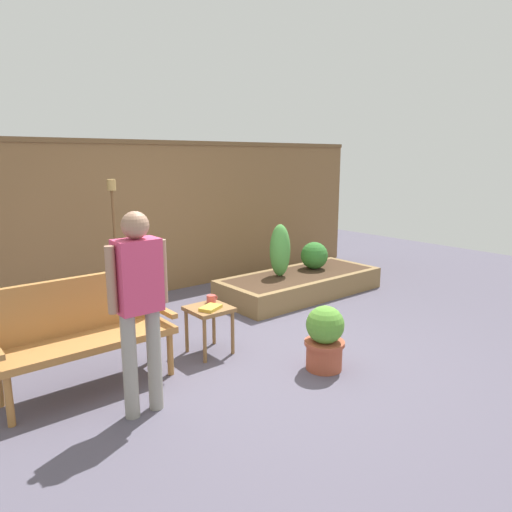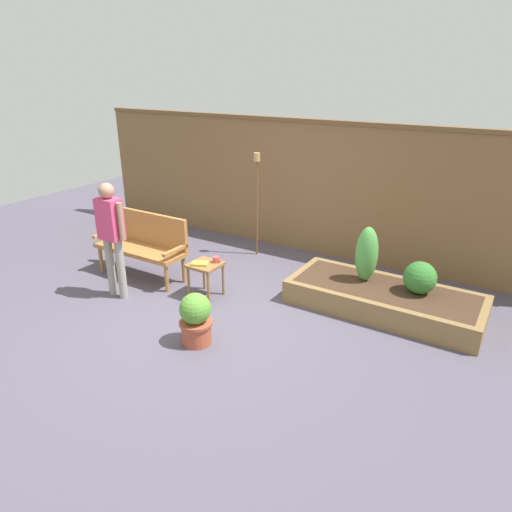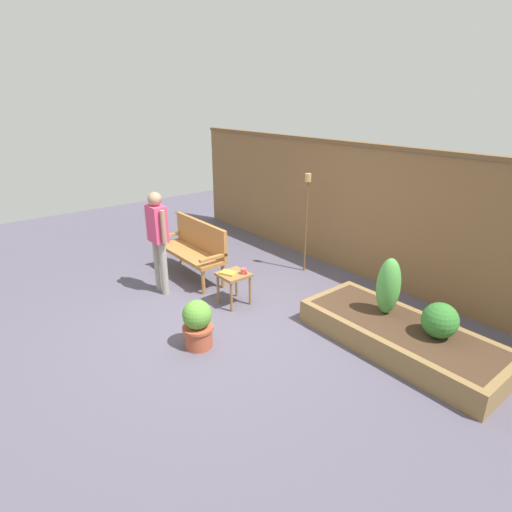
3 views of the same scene
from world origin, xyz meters
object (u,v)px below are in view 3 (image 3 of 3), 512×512
side_table (234,279)px  tiki_torch (307,206)px  garden_bench (195,245)px  book_on_table (228,273)px  potted_boxwood (198,324)px  shrub_far_corner (440,320)px  shrub_near_bench (388,286)px  cup_on_table (244,271)px  person_by_bench (158,234)px

side_table → tiki_torch: bearing=97.9°
garden_bench → side_table: 1.22m
book_on_table → tiki_torch: (-0.20, 1.74, 0.65)m
potted_boxwood → shrub_far_corner: bearing=45.8°
garden_bench → shrub_far_corner: bearing=13.5°
tiki_torch → garden_bench: bearing=-121.8°
side_table → shrub_near_bench: bearing=28.3°
garden_bench → cup_on_table: (1.31, 0.01, -0.03)m
tiki_torch → person_by_bench: bearing=-109.0°
side_table → book_on_table: 0.13m
garden_bench → potted_boxwood: size_ratio=2.37×
potted_boxwood → shrub_near_bench: size_ratio=0.83×
garden_bench → person_by_bench: 0.84m
shrub_far_corner → tiki_torch: (-2.77, 0.68, 0.65)m
garden_bench → book_on_table: 1.19m
cup_on_table → person_by_bench: bearing=-147.0°
book_on_table → side_table: bearing=44.3°
book_on_table → person_by_bench: 1.22m
potted_boxwood → side_table: bearing=122.2°
cup_on_table → tiki_torch: 1.72m
side_table → shrub_far_corner: 2.72m
book_on_table → potted_boxwood: potted_boxwood is taller
cup_on_table → shrub_far_corner: size_ratio=0.31×
potted_boxwood → shrub_near_bench: bearing=58.1°
cup_on_table → shrub_far_corner: bearing=20.0°
side_table → tiki_torch: size_ratio=0.29×
garden_bench → shrub_near_bench: size_ratio=1.97×
side_table → shrub_near_bench: 2.11m
tiki_torch → shrub_near_bench: bearing=-18.0°
shrub_far_corner → person_by_bench: person_by_bench is taller
shrub_far_corner → person_by_bench: bearing=-155.6°
side_table → person_by_bench: 1.31m
book_on_table → shrub_far_corner: shrub_far_corner is taller
garden_bench → cup_on_table: size_ratio=11.62×
shrub_far_corner → tiki_torch: bearing=166.3°
potted_boxwood → shrub_far_corner: shrub_far_corner is taller
cup_on_table → person_by_bench: size_ratio=0.08×
book_on_table → person_by_bench: bearing=-174.7°
cup_on_table → person_by_bench: (-1.12, -0.73, 0.41)m
cup_on_table → potted_boxwood: (0.52, -1.09, -0.21)m
cup_on_table → potted_boxwood: 1.22m
shrub_near_bench → tiki_torch: (-2.08, 0.68, 0.49)m
person_by_bench → tiki_torch: bearing=71.0°
side_table → book_on_table: size_ratio=2.25×
cup_on_table → shrub_far_corner: shrub_far_corner is taller
shrub_near_bench → person_by_bench: size_ratio=0.47×
garden_bench → tiki_torch: 1.94m
shrub_near_bench → person_by_bench: person_by_bench is taller
potted_boxwood → shrub_far_corner: size_ratio=1.51×
person_by_bench → garden_bench: bearing=104.3°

